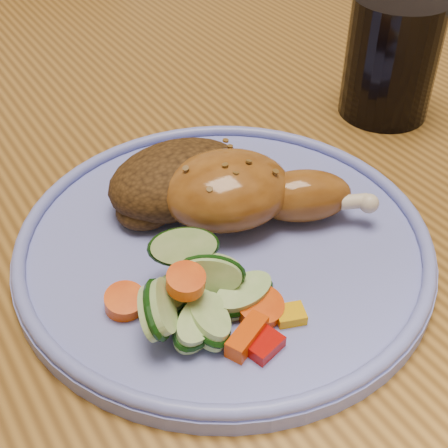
# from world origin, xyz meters

# --- Properties ---
(dining_table) EXTENTS (0.90, 1.40, 0.75)m
(dining_table) POSITION_xyz_m (0.00, 0.00, 0.67)
(dining_table) COLOR olive
(dining_table) RESTS_ON ground
(chair_far) EXTENTS (0.42, 0.42, 0.91)m
(chair_far) POSITION_xyz_m (0.00, 0.63, 0.49)
(chair_far) COLOR #4C2D16
(chair_far) RESTS_ON ground
(plate) EXTENTS (0.31, 0.31, 0.01)m
(plate) POSITION_xyz_m (-0.09, -0.13, 0.76)
(plate) COLOR #707BD4
(plate) RESTS_ON dining_table
(plate_rim) EXTENTS (0.30, 0.30, 0.01)m
(plate_rim) POSITION_xyz_m (-0.09, -0.13, 0.77)
(plate_rim) COLOR #707BD4
(plate_rim) RESTS_ON plate
(chicken_leg) EXTENTS (0.15, 0.12, 0.05)m
(chicken_leg) POSITION_xyz_m (-0.07, -0.11, 0.79)
(chicken_leg) COLOR brown
(chicken_leg) RESTS_ON plate
(rice_pilaf) EXTENTS (0.12, 0.08, 0.05)m
(rice_pilaf) POSITION_xyz_m (-0.10, -0.07, 0.78)
(rice_pilaf) COLOR #422910
(rice_pilaf) RESTS_ON plate
(vegetable_pile) EXTENTS (0.11, 0.12, 0.05)m
(vegetable_pile) POSITION_xyz_m (-0.15, -0.18, 0.78)
(vegetable_pile) COLOR #A50A05
(vegetable_pile) RESTS_ON plate
(drinking_glass) EXTENTS (0.09, 0.09, 0.11)m
(drinking_glass) POSITION_xyz_m (0.15, -0.04, 0.81)
(drinking_glass) COLOR black
(drinking_glass) RESTS_ON dining_table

